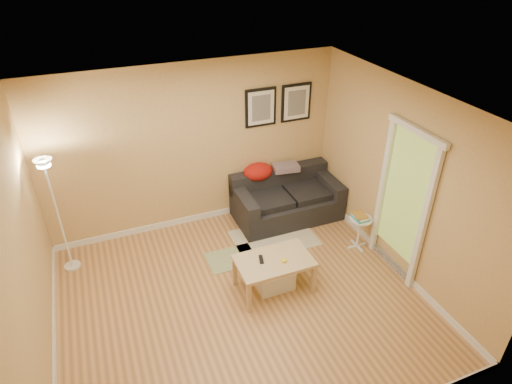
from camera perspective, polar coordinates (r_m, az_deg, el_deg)
floor at (r=5.81m, az=-1.96°, el=-14.08°), size 4.50×4.50×0.00m
ceiling at (r=4.36m, az=-2.58°, el=10.67°), size 4.50×4.50×0.00m
wall_back at (r=6.64m, az=-8.18°, el=5.72°), size 4.50×0.00×4.50m
wall_front at (r=3.64m, az=9.34°, el=-20.36°), size 4.50×0.00×4.50m
wall_left at (r=4.87m, az=-28.28°, el=-8.74°), size 0.00×4.00×4.00m
wall_right at (r=5.98m, az=18.47°, el=1.28°), size 0.00×4.00×4.00m
baseboard_back at (r=7.25m, az=-7.43°, el=-3.25°), size 4.50×0.02×0.10m
baseboard_left at (r=5.69m, az=-24.90°, el=-18.52°), size 0.02×4.00×0.10m
baseboard_right at (r=6.66m, az=16.61°, el=-8.08°), size 0.02×4.00×0.10m
sofa at (r=7.11m, az=4.11°, el=-0.72°), size 1.70×0.90×0.75m
red_throw at (r=7.02m, az=0.27°, el=2.68°), size 0.48×0.36×0.28m
plaid_throw at (r=7.15m, az=3.92°, el=3.25°), size 0.45×0.32×0.10m
framed_print_left at (r=6.73m, az=0.62°, el=11.02°), size 0.50×0.04×0.60m
framed_print_right at (r=6.97m, az=5.28°, el=11.61°), size 0.50×0.04×0.60m
area_rug at (r=6.81m, az=2.40°, el=-6.04°), size 1.25×0.85×0.01m
green_runner at (r=6.43m, az=-3.23°, el=-8.68°), size 0.70×0.50×0.01m
coffee_table at (r=5.82m, az=2.34°, el=-10.70°), size 1.05×0.73×0.49m
remote_control at (r=5.64m, az=0.68°, el=-8.82°), size 0.09×0.17×0.02m
tape_roll at (r=5.62m, az=3.70°, el=-8.98°), size 0.07×0.07×0.03m
storage_bin at (r=5.90m, az=2.39°, el=-11.14°), size 0.50×0.36×0.31m
side_table at (r=6.67m, az=13.32°, el=-5.20°), size 0.34×0.34×0.52m
book_stack at (r=6.49m, az=13.49°, el=-3.10°), size 0.19×0.25×0.08m
floor_lamp at (r=6.36m, az=-24.37°, el=-3.32°), size 0.22×0.22×1.72m
doorway at (r=5.99m, az=18.53°, el=-1.75°), size 0.12×1.01×2.13m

